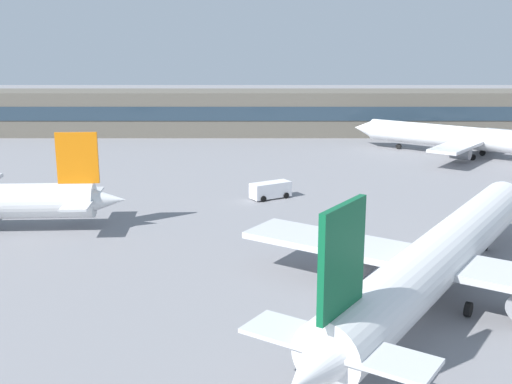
# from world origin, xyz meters

# --- Properties ---
(ground_plane) EXTENTS (400.00, 400.00, 0.00)m
(ground_plane) POSITION_xyz_m (0.00, 40.00, 0.00)
(ground_plane) COLOR gray
(terminal_building) EXTENTS (120.83, 12.13, 9.00)m
(terminal_building) POSITION_xyz_m (0.00, 103.53, 4.50)
(terminal_building) COLOR #5B564C
(terminal_building) RESTS_ON ground_plane
(airplane_near) EXTENTS (30.51, 41.28, 11.69)m
(airplane_near) POSITION_xyz_m (9.92, 17.46, 3.56)
(airplane_near) COLOR white
(airplane_near) RESTS_ON ground_plane
(airplane_far) EXTENTS (36.00, 28.83, 10.53)m
(airplane_far) POSITION_xyz_m (31.01, 77.70, 3.21)
(airplane_far) COLOR white
(airplane_far) RESTS_ON ground_plane
(service_van_white) EXTENTS (5.49, 4.38, 2.08)m
(service_van_white) POSITION_xyz_m (-2.89, 48.82, 1.11)
(service_van_white) COLOR white
(service_van_white) RESTS_ON ground_plane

